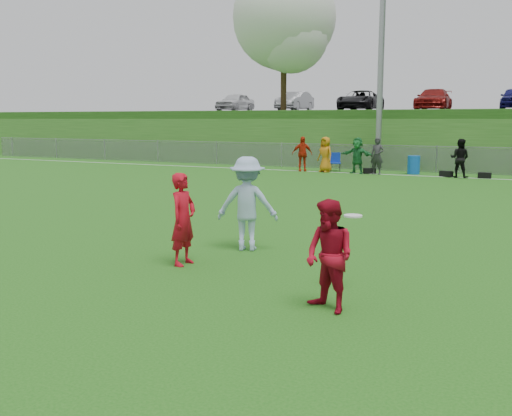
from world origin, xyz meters
The scene contains 16 objects.
ground centered at (0.00, 0.00, 0.00)m, with size 120.00×120.00×0.00m, color #1A5A13.
sideline_far centered at (0.00, 18.00, 0.01)m, with size 60.00×0.10×0.01m, color white.
fence centered at (0.00, 20.00, 0.65)m, with size 58.00×0.06×1.30m.
light_pole centered at (-3.00, 20.80, 6.71)m, with size 1.20×0.40×12.15m.
berm centered at (0.00, 31.00, 1.50)m, with size 120.00×18.00×3.00m, color #1F4D15.
parking_lot centered at (0.00, 33.00, 3.05)m, with size 120.00×12.00×0.10m, color black.
tree_white_flowering centered at (-9.84, 24.92, 8.32)m, with size 6.30×6.30×8.78m.
car_row centered at (-1.17, 32.00, 3.82)m, with size 32.04×5.18×1.44m.
spectator_row centered at (-2.98, 18.00, 0.85)m, with size 8.32×0.82×1.69m.
gear_bags centered at (1.10, 18.10, 0.13)m, with size 7.45×0.52×0.26m.
player_red_left centered at (-1.51, 0.08, 0.81)m, with size 0.59×0.39×1.63m, color #B50C1C.
player_red_center centered at (1.58, -1.19, 0.76)m, with size 0.73×0.57×1.51m, color #A30B1F.
player_blue centered at (-1.00, 1.59, 0.92)m, with size 1.19×0.68×1.83m, color #9FB8DC.
frisbee centered at (1.60, -0.15, 1.14)m, with size 0.28×0.28×0.03m.
recycling_bin centered at (-0.85, 18.83, 0.43)m, with size 0.57×0.57×0.85m, color blue.
camp_chair centered at (-4.59, 18.71, 0.27)m, with size 0.66×0.66×0.90m.
Camera 1 is at (3.85, -8.26, 2.56)m, focal length 40.00 mm.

